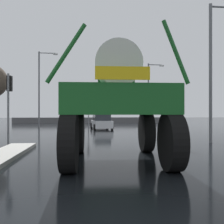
# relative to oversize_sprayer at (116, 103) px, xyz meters

# --- Properties ---
(ground_plane) EXTENTS (120.00, 120.00, 0.00)m
(ground_plane) POSITION_rel_oversize_sprayer_xyz_m (-0.51, 11.80, -2.04)
(ground_plane) COLOR black
(oversize_sprayer) EXTENTS (4.09, 5.41, 4.34)m
(oversize_sprayer) POSITION_rel_oversize_sprayer_xyz_m (0.00, 0.00, 0.00)
(oversize_sprayer) COLOR black
(oversize_sprayer) RESTS_ON ground
(sedan_ahead) EXTENTS (2.19, 4.25, 1.52)m
(sedan_ahead) POSITION_rel_oversize_sprayer_xyz_m (0.40, 16.27, -1.33)
(sedan_ahead) COLOR silver
(sedan_ahead) RESTS_ON ground
(traffic_signal_near_left) EXTENTS (0.24, 0.54, 3.81)m
(traffic_signal_near_left) POSITION_rel_oversize_sprayer_xyz_m (-5.27, 5.15, 0.74)
(traffic_signal_near_left) COLOR slate
(traffic_signal_near_left) RESTS_ON ground
(traffic_signal_near_right) EXTENTS (0.24, 0.54, 3.31)m
(traffic_signal_near_right) POSITION_rel_oversize_sprayer_xyz_m (3.37, 5.16, 0.37)
(traffic_signal_near_right) COLOR slate
(traffic_signal_near_right) RESTS_ON ground
(traffic_signal_far_left) EXTENTS (0.24, 0.55, 3.65)m
(traffic_signal_far_left) POSITION_rel_oversize_sprayer_xyz_m (-0.87, 21.85, 0.63)
(traffic_signal_far_left) COLOR slate
(traffic_signal_far_left) RESTS_ON ground
(streetlight_near_right) EXTENTS (2.20, 0.24, 7.83)m
(streetlight_near_right) POSITION_rel_oversize_sprayer_xyz_m (6.06, 4.44, 2.35)
(streetlight_near_right) COLOR slate
(streetlight_near_right) RESTS_ON ground
(streetlight_far_left) EXTENTS (2.23, 0.24, 8.79)m
(streetlight_far_left) POSITION_rel_oversize_sprayer_xyz_m (-6.44, 20.44, 2.85)
(streetlight_far_left) COLOR slate
(streetlight_far_left) RESTS_ON ground
(streetlight_far_right) EXTENTS (2.05, 0.24, 7.87)m
(streetlight_far_right) POSITION_rel_oversize_sprayer_xyz_m (6.79, 21.44, 2.36)
(streetlight_far_right) COLOR slate
(streetlight_far_right) RESTS_ON ground
(roadside_barrier) EXTENTS (24.48, 0.24, 0.90)m
(roadside_barrier) POSITION_rel_oversize_sprayer_xyz_m (-0.51, 30.90, -1.59)
(roadside_barrier) COLOR #59595B
(roadside_barrier) RESTS_ON ground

